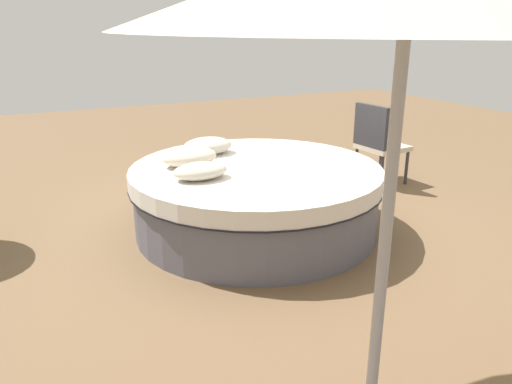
{
  "coord_description": "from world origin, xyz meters",
  "views": [
    {
      "loc": [
        -1.96,
        -3.95,
        1.89
      ],
      "look_at": [
        0.0,
        0.0,
        0.38
      ],
      "focal_mm": 34.63,
      "sensor_mm": 36.0,
      "label": 1
    }
  ],
  "objects_px": {
    "throw_pillow_0": "(208,146)",
    "throw_pillow_2": "(200,171)",
    "patio_chair": "(377,139)",
    "round_bed": "(256,198)",
    "throw_pillow_1": "(189,157)"
  },
  "relations": [
    {
      "from": "throw_pillow_0",
      "to": "throw_pillow_2",
      "type": "height_order",
      "value": "throw_pillow_0"
    },
    {
      "from": "round_bed",
      "to": "throw_pillow_1",
      "type": "distance_m",
      "value": 0.73
    },
    {
      "from": "throw_pillow_0",
      "to": "patio_chair",
      "type": "height_order",
      "value": "patio_chair"
    },
    {
      "from": "throw_pillow_1",
      "to": "throw_pillow_2",
      "type": "xyz_separation_m",
      "value": [
        -0.05,
        -0.43,
        -0.02
      ]
    },
    {
      "from": "throw_pillow_1",
      "to": "patio_chair",
      "type": "bearing_deg",
      "value": 7.58
    },
    {
      "from": "throw_pillow_1",
      "to": "patio_chair",
      "type": "relative_size",
      "value": 0.53
    },
    {
      "from": "round_bed",
      "to": "throw_pillow_2",
      "type": "xyz_separation_m",
      "value": [
        -0.6,
        -0.13,
        0.38
      ]
    },
    {
      "from": "patio_chair",
      "to": "round_bed",
      "type": "bearing_deg",
      "value": -76.88
    },
    {
      "from": "throw_pillow_0",
      "to": "throw_pillow_1",
      "type": "relative_size",
      "value": 0.96
    },
    {
      "from": "throw_pillow_2",
      "to": "patio_chair",
      "type": "xyz_separation_m",
      "value": [
        2.55,
        0.77,
        -0.14
      ]
    },
    {
      "from": "throw_pillow_0",
      "to": "throw_pillow_2",
      "type": "bearing_deg",
      "value": -115.41
    },
    {
      "from": "round_bed",
      "to": "patio_chair",
      "type": "relative_size",
      "value": 2.4
    },
    {
      "from": "throw_pillow_0",
      "to": "patio_chair",
      "type": "xyz_separation_m",
      "value": [
        2.18,
        -0.01,
        -0.15
      ]
    },
    {
      "from": "throw_pillow_1",
      "to": "throw_pillow_2",
      "type": "height_order",
      "value": "throw_pillow_1"
    },
    {
      "from": "throw_pillow_2",
      "to": "round_bed",
      "type": "bearing_deg",
      "value": 12.49
    }
  ]
}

